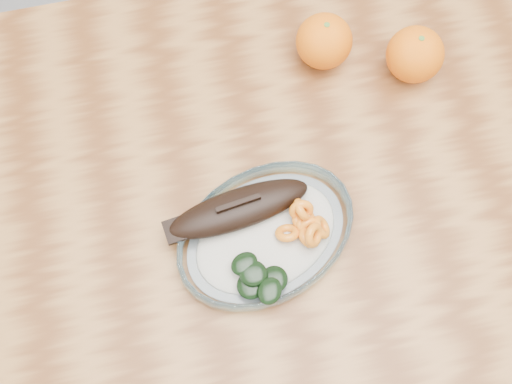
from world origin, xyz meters
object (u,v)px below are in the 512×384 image
Objects in this scene: dining_table at (333,215)px; plated_meal at (265,233)px; orange_left at (324,41)px; orange_right at (415,55)px.

plated_meal is (-0.12, -0.04, 0.12)m from dining_table.
orange_left and orange_right have the same top height.
orange_right reaches higher than plated_meal.
plated_meal is 0.30m from orange_left.
orange_right is at bearing 18.32° from plated_meal.
orange_left is (0.03, 0.22, 0.14)m from dining_table.
dining_table is at bearing -0.16° from plated_meal.
dining_table is 2.09× the size of plated_meal.
orange_left reaches higher than plated_meal.
plated_meal reaches higher than dining_table.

